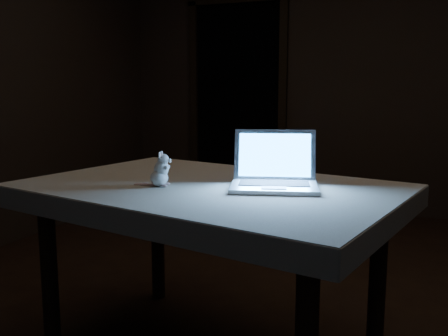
% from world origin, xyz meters
% --- Properties ---
extents(floor, '(5.00, 5.00, 0.00)m').
position_xyz_m(floor, '(0.00, 0.00, 0.00)').
color(floor, black).
rests_on(floor, ground).
extents(back_wall, '(4.50, 0.04, 2.60)m').
position_xyz_m(back_wall, '(0.00, 2.50, 1.30)').
color(back_wall, black).
rests_on(back_wall, ground).
extents(doorway, '(1.06, 0.36, 2.13)m').
position_xyz_m(doorway, '(-1.10, 2.50, 1.06)').
color(doorway, black).
rests_on(doorway, back_wall).
extents(table, '(1.63, 1.23, 0.78)m').
position_xyz_m(table, '(-0.14, -0.51, 0.39)').
color(table, black).
rests_on(table, floor).
extents(tablecloth, '(1.58, 1.08, 0.09)m').
position_xyz_m(tablecloth, '(-0.15, -0.53, 0.75)').
color(tablecloth, beige).
rests_on(tablecloth, table).
extents(laptop, '(0.42, 0.39, 0.24)m').
position_xyz_m(laptop, '(0.14, -0.51, 0.91)').
color(laptop, silver).
rests_on(laptop, tablecloth).
extents(plush_mouse, '(0.12, 0.12, 0.15)m').
position_xyz_m(plush_mouse, '(-0.32, -0.62, 0.86)').
color(plush_mouse, silver).
rests_on(plush_mouse, tablecloth).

